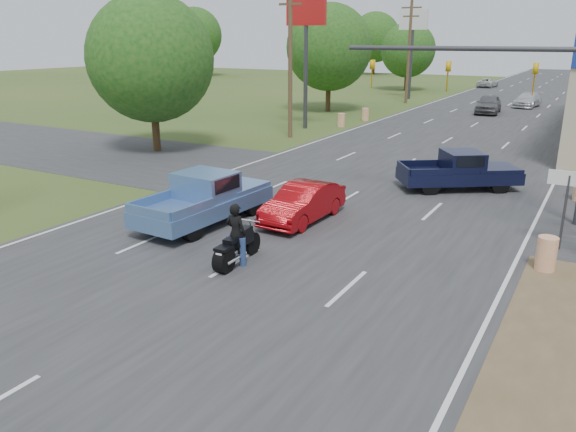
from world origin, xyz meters
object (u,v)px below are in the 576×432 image
Objects in this scene: navy_pickup at (462,170)px; distant_car_silver at (528,100)px; red_convertible at (303,203)px; distant_car_grey at (489,104)px; rider at (236,236)px; blue_pickup at (207,197)px; motorcycle at (235,249)px; distant_car_white at (488,83)px.

navy_pickup is 34.38m from distant_car_silver.
distant_car_grey is at bearing 92.33° from red_convertible.
blue_pickup reaches higher than rider.
red_convertible is 0.88× the size of distant_car_silver.
motorcycle is 0.43× the size of navy_pickup.
distant_car_grey is 1.03× the size of distant_car_silver.
rider is 39.56m from distant_car_grey.
distant_car_grey reaches higher than distant_car_silver.
red_convertible is 34.96m from distant_car_grey.
motorcycle is 0.53× the size of distant_car_white.
blue_pickup is 43.83m from distant_car_silver.
blue_pickup is 11.48m from navy_pickup.
navy_pickup is at bearing 104.60° from distant_car_white.
motorcycle is 0.49× the size of distant_car_silver.
blue_pickup reaches higher than distant_car_silver.
distant_car_grey is at bearing 88.82° from blue_pickup.
distant_car_grey is (-0.32, 34.96, 0.14)m from red_convertible.
red_convertible reaches higher than distant_car_silver.
distant_car_white is (-9.82, 56.11, -0.26)m from navy_pickup.
distant_car_silver is (1.72, 46.42, 0.16)m from motorcycle.
distant_car_grey reaches higher than red_convertible.
blue_pickup is 1.17× the size of distant_car_grey.
rider is 0.41× the size of distant_car_white.
motorcycle is at bearing -38.74° from blue_pickup.
navy_pickup reaches higher than distant_car_grey.
red_convertible is 4.67m from motorcycle.
red_convertible is 1.79× the size of motorcycle.
red_convertible reaches higher than motorcycle.
red_convertible is at bearing -88.86° from rider.
red_convertible is at bearing 100.02° from distant_car_white.
navy_pickup is 27.85m from distant_car_grey.
rider reaches higher than red_convertible.
rider is at bearing -94.15° from distant_car_grey.
distant_car_silver is (-1.88, 34.33, -0.18)m from navy_pickup.
navy_pickup reaches higher than distant_car_silver.
navy_pickup is 1.23× the size of distant_car_white.
blue_pickup is 1.07× the size of navy_pickup.
red_convertible reaches higher than distant_car_white.
rider reaches higher than motorcycle.
red_convertible is 0.96× the size of distant_car_white.
red_convertible is 0.78× the size of navy_pickup.
rider is 46.39m from distant_car_silver.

